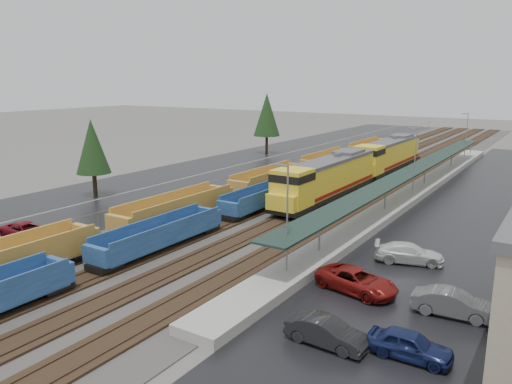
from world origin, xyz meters
TOP-DOWN VIEW (x-y plane):
  - ballast_strip at (0.00, 60.00)m, footprint 20.00×160.00m
  - trackbed at (-0.00, 60.00)m, footprint 14.60×160.00m
  - west_parking_lot at (-15.00, 60.00)m, footprint 10.00×160.00m
  - west_road at (-25.00, 60.00)m, footprint 9.00×160.00m
  - east_commuter_lot at (19.00, 50.00)m, footprint 16.00×100.00m
  - station_platform at (9.50, 50.01)m, footprint 3.00×80.00m
  - chainlink_fence at (-9.50, 58.44)m, footprint 0.08×160.04m
  - tree_west_near at (-22.00, 30.00)m, footprint 3.96×3.96m
  - tree_west_far at (-23.00, 70.00)m, footprint 4.84×4.84m
  - locomotive_lead at (2.00, 42.07)m, footprint 3.34×21.98m
  - locomotive_trail at (2.00, 63.07)m, footprint 3.34×21.98m
  - well_string_yellow at (-6.00, 34.87)m, footprint 2.85×101.09m
  - well_string_blue at (-2.00, 19.88)m, footprint 2.46×75.15m
  - parked_car_west_c at (-13.75, 15.88)m, footprint 2.43×5.07m
  - parked_car_east_a at (15.39, 13.76)m, footprint 1.63×4.36m
  - parked_car_east_b at (14.18, 20.87)m, footprint 3.58×5.82m
  - parked_car_east_c at (15.49, 27.95)m, footprint 3.45×5.39m
  - parked_car_east_d at (19.35, 14.83)m, footprint 1.74×4.15m
  - parked_car_east_e at (20.14, 20.69)m, footprint 1.99×4.73m

SIDE VIEW (x-z plane):
  - west_parking_lot at x=-15.00m, z-range 0.00..0.02m
  - west_road at x=-25.00m, z-range 0.00..0.02m
  - east_commuter_lot at x=19.00m, z-range 0.00..0.02m
  - ballast_strip at x=0.00m, z-range 0.00..0.08m
  - trackbed at x=0.00m, z-range 0.05..0.27m
  - parked_car_west_c at x=-13.75m, z-range 0.00..1.40m
  - parked_car_east_d at x=19.35m, z-range 0.00..1.40m
  - parked_car_east_a at x=15.39m, z-range 0.00..1.42m
  - parked_car_east_c at x=15.49m, z-range 0.00..1.45m
  - station_platform at x=9.50m, z-range -3.27..4.73m
  - parked_car_east_b at x=14.18m, z-range 0.00..1.50m
  - parked_car_east_e at x=20.14m, z-range 0.00..1.52m
  - well_string_blue at x=-2.00m, z-range 0.02..2.20m
  - well_string_yellow at x=-6.00m, z-range -0.03..2.50m
  - chainlink_fence at x=-9.50m, z-range 0.60..2.62m
  - locomotive_lead at x=2.00m, z-range 0.13..5.11m
  - locomotive_trail at x=2.00m, z-range 0.13..5.11m
  - tree_west_near at x=-22.00m, z-range 1.32..10.32m
  - tree_west_far at x=-23.00m, z-range 1.62..12.62m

